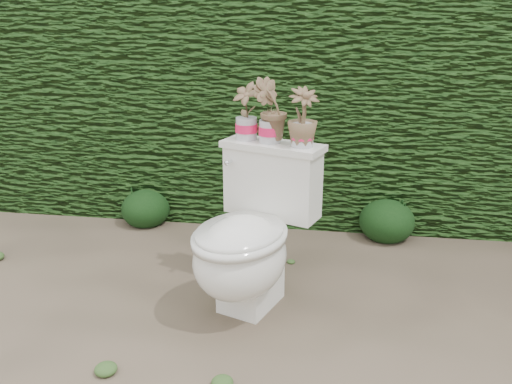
# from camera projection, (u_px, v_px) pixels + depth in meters

# --- Properties ---
(ground) EXTENTS (60.00, 60.00, 0.00)m
(ground) POSITION_uv_depth(u_px,v_px,m) (227.00, 315.00, 2.60)
(ground) COLOR #806E58
(ground) RESTS_ON ground
(hedge) EXTENTS (8.00, 1.00, 1.60)m
(hedge) POSITION_uv_depth(u_px,v_px,m) (270.00, 96.00, 3.83)
(hedge) COLOR #2F5B1E
(hedge) RESTS_ON ground
(toilet) EXTENTS (0.66, 0.79, 0.78)m
(toilet) POSITION_uv_depth(u_px,v_px,m) (249.00, 240.00, 2.56)
(toilet) COLOR white
(toilet) RESTS_ON ground
(potted_plant_left) EXTENTS (0.17, 0.15, 0.27)m
(potted_plant_left) POSITION_uv_depth(u_px,v_px,m) (246.00, 113.00, 2.64)
(potted_plant_left) COLOR #287524
(potted_plant_left) RESTS_ON toilet
(potted_plant_center) EXTENTS (0.17, 0.15, 0.30)m
(potted_plant_center) POSITION_uv_depth(u_px,v_px,m) (270.00, 112.00, 2.58)
(potted_plant_center) COLOR #287524
(potted_plant_center) RESTS_ON toilet
(potted_plant_right) EXTENTS (0.20, 0.20, 0.26)m
(potted_plant_right) POSITION_uv_depth(u_px,v_px,m) (303.00, 119.00, 2.51)
(potted_plant_right) COLOR #287524
(potted_plant_right) RESTS_ON toilet
(liriope_clump_1) EXTENTS (0.33, 0.33, 0.26)m
(liriope_clump_1) POSITION_uv_depth(u_px,v_px,m) (145.00, 205.00, 3.66)
(liriope_clump_1) COLOR #1A3C15
(liriope_clump_1) RESTS_ON ground
(liriope_clump_2) EXTENTS (0.35, 0.35, 0.28)m
(liriope_clump_2) POSITION_uv_depth(u_px,v_px,m) (387.00, 217.00, 3.42)
(liriope_clump_2) COLOR #1A3C15
(liriope_clump_2) RESTS_ON ground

